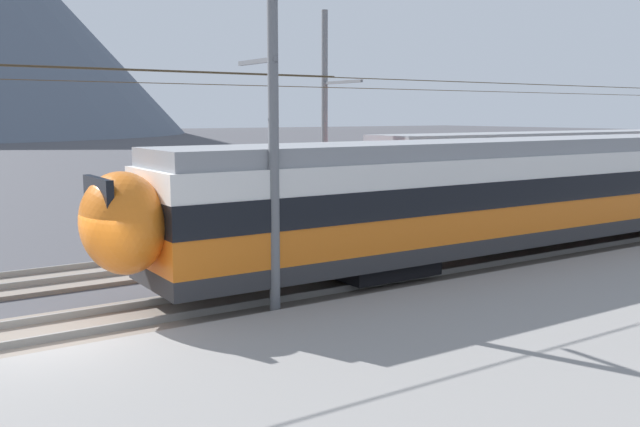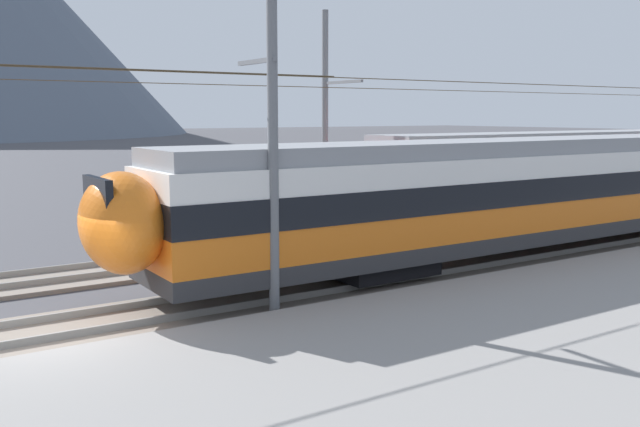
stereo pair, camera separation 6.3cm
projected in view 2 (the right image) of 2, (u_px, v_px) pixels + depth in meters
ground_plane at (56, 351)px, 13.68m from camera, size 400.00×400.00×0.00m
track_near at (45, 334)px, 14.49m from camera, size 120.00×3.00×0.28m
track_far at (4, 285)px, 18.66m from camera, size 120.00×3.00×0.28m
train_near_platform at (600, 183)px, 24.23m from camera, size 35.20×2.93×4.27m
train_far_track at (638, 163)px, 33.93m from camera, size 34.45×2.86×4.27m
catenary_mast_mid at (271, 130)px, 15.34m from camera, size 40.33×1.71×8.30m
catenary_mast_far_side at (327, 121)px, 26.14m from camera, size 40.33×2.48×8.44m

